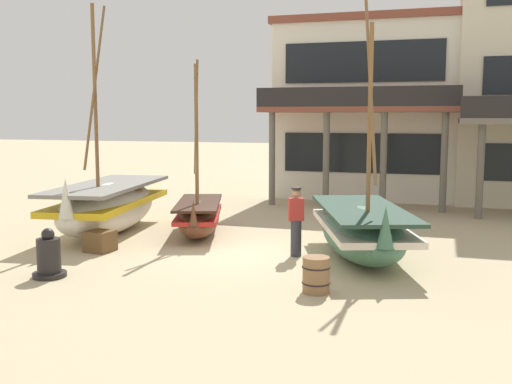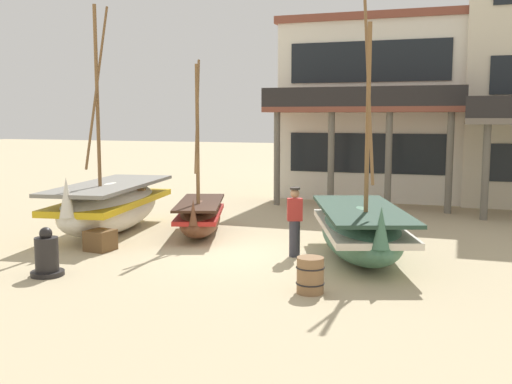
{
  "view_description": "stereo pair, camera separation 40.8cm",
  "coord_description": "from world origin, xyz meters",
  "px_view_note": "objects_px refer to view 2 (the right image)",
  "views": [
    {
      "loc": [
        4.64,
        -13.9,
        3.36
      ],
      "look_at": [
        0.0,
        1.0,
        1.4
      ],
      "focal_mm": 42.19,
      "sensor_mm": 36.0,
      "label": 1
    },
    {
      "loc": [
        5.03,
        -13.77,
        3.36
      ],
      "look_at": [
        0.0,
        1.0,
        1.4
      ],
      "focal_mm": 42.19,
      "sensor_mm": 36.0,
      "label": 2
    }
  ],
  "objects_px": {
    "capstan_winch": "(47,256)",
    "cargo_crate": "(100,240)",
    "wooden_barrel": "(310,275)",
    "fisherman_by_hull": "(295,223)",
    "fishing_boat_far_right": "(200,216)",
    "fishing_boat_centre_large": "(111,205)",
    "fishing_boat_near_left": "(361,230)",
    "harbor_building_main": "(377,109)"
  },
  "relations": [
    {
      "from": "fishing_boat_far_right",
      "to": "cargo_crate",
      "type": "height_order",
      "value": "fishing_boat_far_right"
    },
    {
      "from": "fishing_boat_far_right",
      "to": "capstan_winch",
      "type": "height_order",
      "value": "fishing_boat_far_right"
    },
    {
      "from": "fishing_boat_centre_large",
      "to": "harbor_building_main",
      "type": "distance_m",
      "value": 13.11
    },
    {
      "from": "fishing_boat_far_right",
      "to": "harbor_building_main",
      "type": "xyz_separation_m",
      "value": [
        3.48,
        10.8,
        3.12
      ]
    },
    {
      "from": "fisherman_by_hull",
      "to": "wooden_barrel",
      "type": "bearing_deg",
      "value": -69.18
    },
    {
      "from": "fishing_boat_near_left",
      "to": "capstan_winch",
      "type": "height_order",
      "value": "fishing_boat_near_left"
    },
    {
      "from": "fishing_boat_near_left",
      "to": "cargo_crate",
      "type": "relative_size",
      "value": 9.75
    },
    {
      "from": "fishing_boat_far_right",
      "to": "wooden_barrel",
      "type": "distance_m",
      "value": 6.27
    },
    {
      "from": "capstan_winch",
      "to": "fisherman_by_hull",
      "type": "bearing_deg",
      "value": 36.9
    },
    {
      "from": "harbor_building_main",
      "to": "fisherman_by_hull",
      "type": "bearing_deg",
      "value": -91.08
    },
    {
      "from": "capstan_winch",
      "to": "fishing_boat_near_left",
      "type": "bearing_deg",
      "value": 31.39
    },
    {
      "from": "fisherman_by_hull",
      "to": "cargo_crate",
      "type": "distance_m",
      "value": 4.94
    },
    {
      "from": "wooden_barrel",
      "to": "cargo_crate",
      "type": "distance_m",
      "value": 6.19
    },
    {
      "from": "fishing_boat_near_left",
      "to": "harbor_building_main",
      "type": "distance_m",
      "value": 12.63
    },
    {
      "from": "wooden_barrel",
      "to": "cargo_crate",
      "type": "height_order",
      "value": "wooden_barrel"
    },
    {
      "from": "cargo_crate",
      "to": "fishing_boat_far_right",
      "type": "bearing_deg",
      "value": 59.32
    },
    {
      "from": "capstan_winch",
      "to": "cargo_crate",
      "type": "bearing_deg",
      "value": 96.89
    },
    {
      "from": "fisherman_by_hull",
      "to": "harbor_building_main",
      "type": "bearing_deg",
      "value": 88.92
    },
    {
      "from": "capstan_winch",
      "to": "harbor_building_main",
      "type": "bearing_deg",
      "value": 73.34
    },
    {
      "from": "harbor_building_main",
      "to": "cargo_crate",
      "type": "bearing_deg",
      "value": -110.59
    },
    {
      "from": "fishing_boat_far_right",
      "to": "wooden_barrel",
      "type": "bearing_deg",
      "value": -46.37
    },
    {
      "from": "fisherman_by_hull",
      "to": "harbor_building_main",
      "type": "distance_m",
      "value": 12.83
    },
    {
      "from": "fisherman_by_hull",
      "to": "fishing_boat_near_left",
      "type": "bearing_deg",
      "value": 11.19
    },
    {
      "from": "fishing_boat_centre_large",
      "to": "fishing_boat_far_right",
      "type": "relative_size",
      "value": 1.31
    },
    {
      "from": "wooden_barrel",
      "to": "fisherman_by_hull",
      "type": "bearing_deg",
      "value": 110.82
    },
    {
      "from": "fishing_boat_far_right",
      "to": "wooden_barrel",
      "type": "relative_size",
      "value": 7.06
    },
    {
      "from": "fishing_boat_near_left",
      "to": "capstan_winch",
      "type": "xyz_separation_m",
      "value": [
        -6.06,
        -3.7,
        -0.26
      ]
    },
    {
      "from": "fishing_boat_centre_large",
      "to": "fisherman_by_hull",
      "type": "bearing_deg",
      "value": -12.3
    },
    {
      "from": "fishing_boat_centre_large",
      "to": "cargo_crate",
      "type": "bearing_deg",
      "value": -63.86
    },
    {
      "from": "fishing_boat_centre_large",
      "to": "capstan_winch",
      "type": "distance_m",
      "value": 4.9
    },
    {
      "from": "fishing_boat_far_right",
      "to": "capstan_winch",
      "type": "relative_size",
      "value": 4.72
    },
    {
      "from": "fishing_boat_near_left",
      "to": "fisherman_by_hull",
      "type": "xyz_separation_m",
      "value": [
        -1.54,
        -0.3,
        0.15
      ]
    },
    {
      "from": "fisherman_by_hull",
      "to": "capstan_winch",
      "type": "height_order",
      "value": "fisherman_by_hull"
    },
    {
      "from": "fishing_boat_far_right",
      "to": "fisherman_by_hull",
      "type": "bearing_deg",
      "value": -27.65
    },
    {
      "from": "capstan_winch",
      "to": "harbor_building_main",
      "type": "distance_m",
      "value": 16.91
    },
    {
      "from": "fishing_boat_far_right",
      "to": "capstan_winch",
      "type": "distance_m",
      "value": 5.25
    },
    {
      "from": "fishing_boat_centre_large",
      "to": "cargo_crate",
      "type": "xyz_separation_m",
      "value": [
        1.1,
        -2.23,
        -0.53
      ]
    },
    {
      "from": "fishing_boat_centre_large",
      "to": "fisherman_by_hull",
      "type": "xyz_separation_m",
      "value": [
        5.91,
        -1.29,
        0.04
      ]
    },
    {
      "from": "harbor_building_main",
      "to": "fishing_boat_centre_large",
      "type": "bearing_deg",
      "value": -118.73
    },
    {
      "from": "wooden_barrel",
      "to": "cargo_crate",
      "type": "xyz_separation_m",
      "value": [
        -5.9,
        1.9,
        -0.09
      ]
    },
    {
      "from": "cargo_crate",
      "to": "fishing_boat_near_left",
      "type": "bearing_deg",
      "value": 11.1
    },
    {
      "from": "fishing_boat_centre_large",
      "to": "fishing_boat_far_right",
      "type": "bearing_deg",
      "value": 8.8
    }
  ]
}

